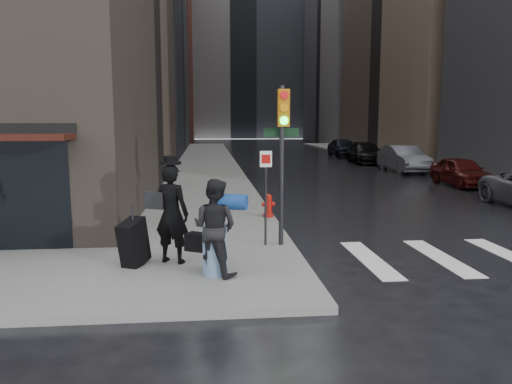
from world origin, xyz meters
TOP-DOWN VIEW (x-y plane):
  - ground at (0.00, 0.00)m, footprint 140.00×140.00m
  - sidewalk_left at (0.00, 27.00)m, footprint 4.00×50.00m
  - sidewalk_right at (13.50, 27.00)m, footprint 3.00×50.00m
  - bldg_left_far at (-13.00, 62.00)m, footprint 22.00×20.00m
  - bldg_right_far at (26.00, 58.00)m, footprint 22.00×20.00m
  - bldg_distant at (6.00, 78.00)m, footprint 40.00×12.00m
  - man_overcoat at (-0.86, 0.64)m, footprint 1.47×0.97m
  - man_jeans at (0.13, -0.24)m, footprint 1.20×1.13m
  - traffic_light at (1.65, 1.82)m, footprint 0.90×0.42m
  - fire_hydrant at (1.80, 5.24)m, footprint 0.39×0.30m
  - parked_car_1 at (11.59, 12.48)m, footprint 1.63×3.93m
  - parked_car_2 at (11.36, 18.62)m, footprint 1.64×4.67m
  - parked_car_3 at (11.07, 24.76)m, footprint 2.36×5.07m
  - parked_car_4 at (11.12, 30.90)m, footprint 1.88×4.54m

SIDE VIEW (x-z plane):
  - ground at x=0.00m, z-range 0.00..0.00m
  - sidewalk_left at x=0.00m, z-range 0.00..0.15m
  - sidewalk_right at x=13.50m, z-range 0.00..0.15m
  - fire_hydrant at x=1.80m, z-range 0.11..0.80m
  - parked_car_1 at x=11.59m, z-range 0.00..1.33m
  - parked_car_3 at x=11.07m, z-range 0.00..1.43m
  - parked_car_2 at x=11.36m, z-range 0.00..1.54m
  - parked_car_4 at x=11.12m, z-range 0.00..1.54m
  - man_jeans at x=0.13m, z-range 0.15..1.95m
  - man_overcoat at x=-0.86m, z-range -0.02..2.17m
  - traffic_light at x=1.65m, z-range 0.67..4.28m
  - bldg_right_far at x=26.00m, z-range 0.00..25.00m
  - bldg_left_far at x=-13.00m, z-range 0.00..26.00m
  - bldg_distant at x=6.00m, z-range 0.00..32.00m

